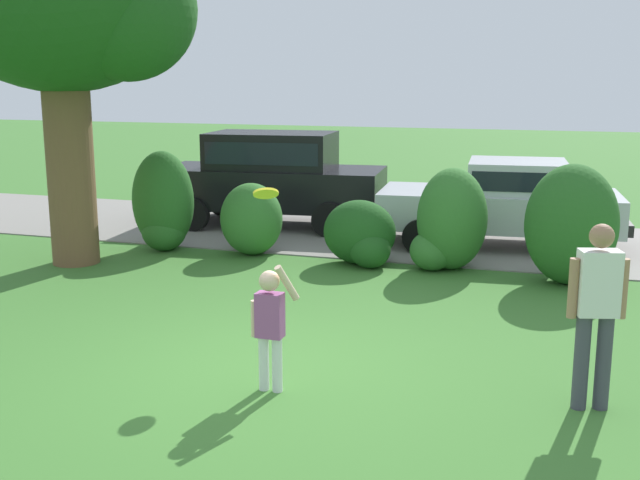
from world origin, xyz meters
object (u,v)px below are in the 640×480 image
(parked_suv, at_px, (272,174))
(frisbee, at_px, (266,193))
(parked_sedan, at_px, (504,200))
(adult_onlooker, at_px, (597,306))
(child_thrower, at_px, (270,320))

(parked_suv, distance_m, frisbee, 7.48)
(parked_sedan, xyz_separation_m, adult_onlooker, (1.45, -6.99, 0.13))
(frisbee, bearing_deg, adult_onlooker, -9.74)
(parked_sedan, distance_m, frisbee, 6.76)
(frisbee, distance_m, adult_onlooker, 3.58)
(child_thrower, distance_m, frisbee, 1.62)
(parked_suv, distance_m, adult_onlooker, 9.73)
(child_thrower, xyz_separation_m, adult_onlooker, (2.96, 0.54, 0.27))
(adult_onlooker, bearing_deg, parked_suv, 129.20)
(parked_suv, relative_size, adult_onlooker, 2.79)
(parked_sedan, height_order, frisbee, frisbee)
(parked_sedan, relative_size, adult_onlooker, 2.61)
(adult_onlooker, bearing_deg, parked_sedan, 101.74)
(parked_sedan, distance_m, adult_onlooker, 7.14)
(parked_suv, relative_size, child_thrower, 3.78)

